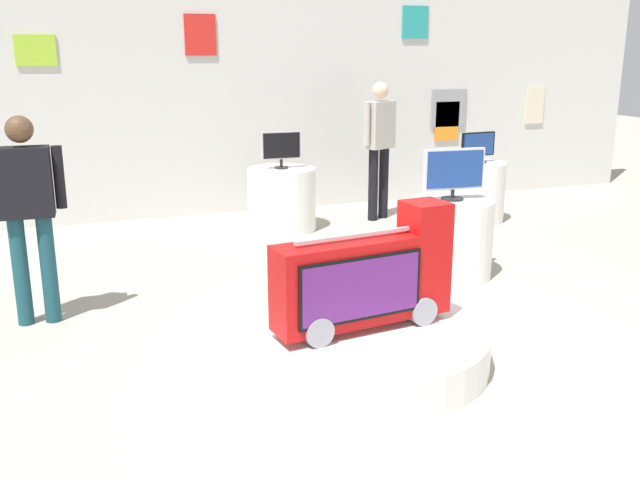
% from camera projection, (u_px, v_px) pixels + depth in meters
% --- Properties ---
extents(ground_plane, '(30.00, 30.00, 0.00)m').
position_uv_depth(ground_plane, '(418.00, 368.00, 4.71)').
color(ground_plane, '#A8A091').
extents(back_wall_display, '(12.08, 0.13, 3.35)m').
position_uv_depth(back_wall_display, '(237.00, 81.00, 8.85)').
color(back_wall_display, silver).
rests_on(back_wall_display, ground).
extents(main_display_pedestal, '(1.71, 1.71, 0.25)m').
position_uv_depth(main_display_pedestal, '(362.00, 345.00, 4.76)').
color(main_display_pedestal, white).
rests_on(main_display_pedestal, ground).
extents(novelty_firetruck_tv, '(1.27, 0.46, 0.82)m').
position_uv_depth(novelty_firetruck_tv, '(367.00, 280.00, 4.65)').
color(novelty_firetruck_tv, gray).
rests_on(novelty_firetruck_tv, main_display_pedestal).
extents(display_pedestal_left_rear, '(0.71, 0.71, 0.73)m').
position_uv_depth(display_pedestal_left_rear, '(475.00, 192.00, 8.68)').
color(display_pedestal_left_rear, white).
rests_on(display_pedestal_left_rear, ground).
extents(tv_on_left_rear, '(0.47, 0.23, 0.37)m').
position_uv_depth(tv_on_left_rear, '(478.00, 147.00, 8.53)').
color(tv_on_left_rear, black).
rests_on(tv_on_left_rear, display_pedestal_left_rear).
extents(display_pedestal_center_rear, '(0.80, 0.80, 0.73)m').
position_uv_depth(display_pedestal_center_rear, '(282.00, 199.00, 8.26)').
color(display_pedestal_center_rear, white).
rests_on(display_pedestal_center_rear, ground).
extents(tv_on_center_rear, '(0.47, 0.16, 0.43)m').
position_uv_depth(tv_on_center_rear, '(281.00, 147.00, 8.09)').
color(tv_on_center_rear, black).
rests_on(tv_on_center_rear, display_pedestal_center_rear).
extents(display_pedestal_right_rear, '(0.78, 0.78, 0.73)m').
position_uv_depth(display_pedestal_right_rear, '(450.00, 238.00, 6.55)').
color(display_pedestal_right_rear, white).
rests_on(display_pedestal_right_rear, ground).
extents(tv_on_right_rear, '(0.59, 0.20, 0.47)m').
position_uv_depth(tv_on_right_rear, '(454.00, 172.00, 6.38)').
color(tv_on_right_rear, black).
rests_on(tv_on_right_rear, display_pedestal_right_rear).
extents(shopper_browsing_near_truck, '(0.51, 0.34, 1.69)m').
position_uv_depth(shopper_browsing_near_truck, '(379.00, 140.00, 8.61)').
color(shopper_browsing_near_truck, black).
rests_on(shopper_browsing_near_truck, ground).
extents(shopper_browsing_rear, '(0.56, 0.22, 1.60)m').
position_uv_depth(shopper_browsing_rear, '(28.00, 205.00, 5.25)').
color(shopper_browsing_rear, '#194751').
rests_on(shopper_browsing_rear, ground).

